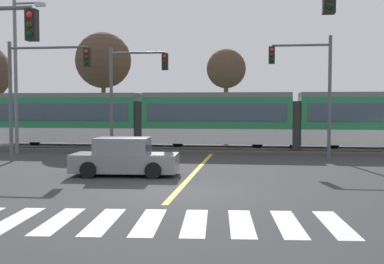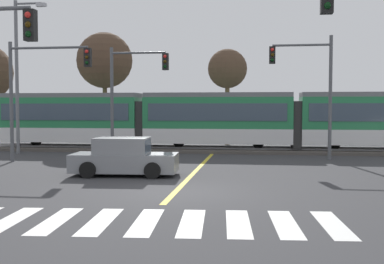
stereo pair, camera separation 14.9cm
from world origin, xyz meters
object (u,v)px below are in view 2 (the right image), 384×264
at_px(street_lamp_west, 19,68).
at_px(bare_tree_east, 227,70).
at_px(traffic_light_mid_left, 38,81).
at_px(sedan_crossing, 124,158).
at_px(bare_tree_west, 105,61).
at_px(traffic_light_far_left, 131,84).
at_px(traffic_light_far_right, 310,79).
at_px(light_rail_tram, 218,118).

xyz_separation_m(street_lamp_west, bare_tree_east, (11.61, 8.23, 0.41)).
bearing_deg(street_lamp_west, traffic_light_mid_left, -52.43).
bearing_deg(sedan_crossing, bare_tree_west, 110.75).
height_order(sedan_crossing, traffic_light_far_left, traffic_light_far_left).
bearing_deg(street_lamp_west, traffic_light_far_left, -7.87).
relative_size(sedan_crossing, bare_tree_east, 0.62).
height_order(sedan_crossing, traffic_light_far_right, traffic_light_far_right).
distance_m(light_rail_tram, bare_tree_west, 10.35).
relative_size(traffic_light_mid_left, traffic_light_far_left, 1.00).
relative_size(light_rail_tram, traffic_light_mid_left, 4.69).
distance_m(sedan_crossing, traffic_light_far_right, 11.28).
bearing_deg(bare_tree_west, traffic_light_far_right, -30.33).
distance_m(light_rail_tram, traffic_light_far_left, 6.38).
bearing_deg(street_lamp_west, light_rail_tram, 15.69).
xyz_separation_m(light_rail_tram, street_lamp_west, (-11.37, -3.19, 2.96)).
bearing_deg(traffic_light_far_right, traffic_light_far_left, -178.79).
distance_m(sedan_crossing, bare_tree_west, 17.12).
relative_size(street_lamp_west, bare_tree_west, 1.10).
xyz_separation_m(traffic_light_far_right, bare_tree_east, (-4.91, 8.99, 1.24)).
height_order(light_rail_tram, street_lamp_west, street_lamp_west).
distance_m(light_rail_tram, sedan_crossing, 11.54).
relative_size(sedan_crossing, street_lamp_west, 0.48).
bearing_deg(sedan_crossing, traffic_light_far_left, 102.88).
bearing_deg(traffic_light_far_left, traffic_light_far_right, 1.21).
height_order(traffic_light_mid_left, bare_tree_east, bare_tree_east).
height_order(traffic_light_mid_left, bare_tree_west, bare_tree_west).
height_order(sedan_crossing, traffic_light_mid_left, traffic_light_mid_left).
xyz_separation_m(sedan_crossing, traffic_light_far_right, (7.99, 7.16, 3.49)).
bearing_deg(street_lamp_west, traffic_light_far_right, -2.62).
bearing_deg(traffic_light_far_left, light_rail_tram, 43.13).
bearing_deg(bare_tree_west, sedan_crossing, -69.25).
bearing_deg(light_rail_tram, street_lamp_west, -164.31).
height_order(light_rail_tram, traffic_light_far_right, traffic_light_far_right).
relative_size(traffic_light_far_left, bare_tree_east, 0.87).
bearing_deg(light_rail_tram, traffic_light_mid_left, -139.09).
height_order(street_lamp_west, bare_tree_west, street_lamp_west).
bearing_deg(bare_tree_east, traffic_light_far_right, -61.36).
bearing_deg(street_lamp_west, sedan_crossing, -42.85).
bearing_deg(bare_tree_east, traffic_light_far_left, -116.95).
xyz_separation_m(light_rail_tram, bare_tree_west, (-8.60, 4.10, 4.03)).
relative_size(light_rail_tram, traffic_light_far_left, 4.67).
xyz_separation_m(traffic_light_far_right, bare_tree_west, (-13.75, 8.05, 1.89)).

